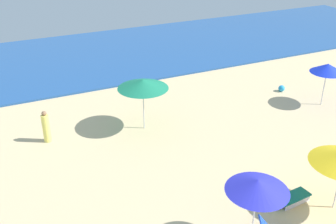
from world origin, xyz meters
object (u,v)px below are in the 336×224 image
umbrella_0 (258,185)px  lounge_chair_3_0 (291,197)px  beachgoer_2 (46,127)px  umbrella_2 (143,84)px  umbrella_4 (328,68)px  beach_ball_0 (281,88)px

umbrella_0 → lounge_chair_3_0: bearing=23.3°
beachgoer_2 → lounge_chair_3_0: bearing=-137.4°
umbrella_2 → beachgoer_2: umbrella_2 is taller
umbrella_2 → beachgoer_2: bearing=170.9°
lounge_chair_3_0 → beachgoer_2: 11.20m
umbrella_4 → beachgoer_2: bearing=170.7°
umbrella_2 → beach_ball_0: umbrella_2 is taller
umbrella_0 → umbrella_2: (-0.17, 8.80, -0.02)m
umbrella_0 → lounge_chair_3_0: umbrella_0 is taller
umbrella_0 → umbrella_2: umbrella_0 is taller
umbrella_2 → lounge_chair_3_0: bearing=-70.1°
beach_ball_0 → beachgoer_2: bearing=-180.0°
umbrella_4 → umbrella_0: bearing=-144.1°
beachgoer_2 → umbrella_2: bearing=-97.8°
umbrella_0 → umbrella_4: (9.87, 7.13, -0.24)m
umbrella_4 → beach_ball_0: bearing=109.0°
umbrella_0 → beach_ball_0: bearing=46.6°
umbrella_4 → beach_ball_0: 3.22m
umbrella_0 → umbrella_4: 12.18m
umbrella_4 → beachgoer_2: umbrella_4 is taller
beachgoer_2 → umbrella_0: bearing=-152.0°
umbrella_4 → beachgoer_2: (-14.65, 2.40, -1.44)m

